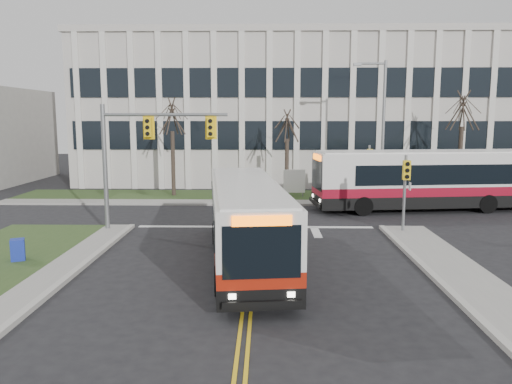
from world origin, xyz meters
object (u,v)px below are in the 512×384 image
object	(u,v)px
bus_main	(246,223)
newspaper_box_blue	(18,251)
streetlight	(381,123)
bus_cross	(425,181)
directory_sign	(294,182)

from	to	relation	value
bus_main	newspaper_box_blue	world-z (taller)	bus_main
streetlight	newspaper_box_blue	size ratio (longest dim) A/B	9.68
bus_main	bus_cross	bearing A→B (deg)	40.66
bus_main	bus_cross	world-z (taller)	bus_cross
bus_main	newspaper_box_blue	bearing A→B (deg)	175.62
directory_sign	bus_cross	bearing A→B (deg)	-29.81
streetlight	newspaper_box_blue	world-z (taller)	streetlight
bus_cross	newspaper_box_blue	xyz separation A→B (m)	(-19.09, -11.54, -1.29)
directory_sign	newspaper_box_blue	bearing A→B (deg)	-125.87
bus_cross	newspaper_box_blue	distance (m)	22.35
bus_main	streetlight	bearing A→B (deg)	53.26
bus_cross	streetlight	bearing A→B (deg)	-152.84
directory_sign	newspaper_box_blue	distance (m)	19.63
streetlight	directory_sign	world-z (taller)	streetlight
streetlight	directory_sign	distance (m)	6.96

